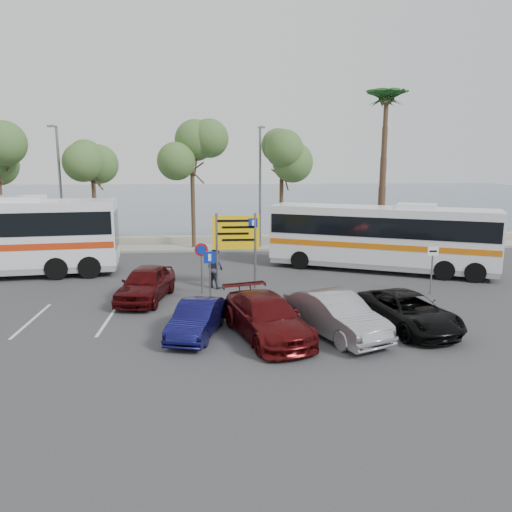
{
  "coord_description": "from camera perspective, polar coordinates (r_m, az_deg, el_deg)",
  "views": [
    {
      "loc": [
        0.18,
        -19.87,
        6.06
      ],
      "look_at": [
        1.92,
        3.0,
        1.6
      ],
      "focal_mm": 35.0,
      "sensor_mm": 36.0,
      "label": 1
    }
  ],
  "objects": [
    {
      "name": "lane_markings",
      "position": [
        19.86,
        -8.02,
        -6.86
      ],
      "size": [
        12.02,
        4.2,
        0.01
      ],
      "primitive_type": null,
      "color": "silver",
      "rests_on": "ground"
    },
    {
      "name": "direction_sign",
      "position": [
        23.36,
        -2.29,
        2.06
      ],
      "size": [
        2.2,
        0.12,
        3.6
      ],
      "color": "slate",
      "rests_on": "ground"
    },
    {
      "name": "tree_left",
      "position": [
        34.84,
        -18.25,
        10.37
      ],
      "size": [
        3.2,
        3.2,
        7.2
      ],
      "color": "#382619",
      "rests_on": "kerb_strip"
    },
    {
      "name": "sign_taxi",
      "position": [
        23.88,
        19.49,
        -0.83
      ],
      "size": [
        0.5,
        0.07,
        2.2
      ],
      "color": "slate",
      "rests_on": "ground"
    },
    {
      "name": "pedestrian_far",
      "position": [
        23.92,
        -4.69,
        -1.41
      ],
      "size": [
        1.14,
        1.14,
        1.87
      ],
      "primitive_type": "imported",
      "rotation": [
        0.0,
        0.0,
        2.35
      ],
      "color": "#32354C",
      "rests_on": "ground"
    },
    {
      "name": "suv_black",
      "position": [
        19.0,
        16.97,
        -6.04
      ],
      "size": [
        3.16,
        5.02,
        1.29
      ],
      "primitive_type": "imported",
      "rotation": [
        0.0,
        0.0,
        0.23
      ],
      "color": "black",
      "rests_on": "ground"
    },
    {
      "name": "kerb_strip",
      "position": [
        34.39,
        -4.59,
        0.95
      ],
      "size": [
        44.0,
        2.4,
        0.15
      ],
      "primitive_type": "cube",
      "color": "gray",
      "rests_on": "ground"
    },
    {
      "name": "car_red",
      "position": [
        22.25,
        -12.47,
        -3.07
      ],
      "size": [
        2.49,
        4.64,
        1.5
      ],
      "primitive_type": "imported",
      "rotation": [
        0.0,
        0.0,
        -0.17
      ],
      "color": "#470A0C",
      "rests_on": "ground"
    },
    {
      "name": "tree_right",
      "position": [
        34.14,
        2.97,
        11.17
      ],
      "size": [
        3.2,
        3.2,
        7.4
      ],
      "color": "#382619",
      "rests_on": "kerb_strip"
    },
    {
      "name": "tree_mid",
      "position": [
        33.91,
        -7.36,
        11.92
      ],
      "size": [
        3.2,
        3.2,
        8.0
      ],
      "color": "#382619",
      "rests_on": "kerb_strip"
    },
    {
      "name": "car_blue",
      "position": [
        17.61,
        -6.74,
        -7.1
      ],
      "size": [
        2.14,
        3.9,
        1.22
      ],
      "primitive_type": "imported",
      "rotation": [
        0.0,
        0.0,
        -0.24
      ],
      "color": "#0E0E42",
      "rests_on": "ground"
    },
    {
      "name": "car_silver_b",
      "position": [
        17.67,
        9.05,
        -6.63
      ],
      "size": [
        3.27,
        4.8,
        1.5
      ],
      "primitive_type": "imported",
      "rotation": [
        0.0,
        0.0,
        0.41
      ],
      "color": "#97979D",
      "rests_on": "ground"
    },
    {
      "name": "ground",
      "position": [
        20.77,
        -4.7,
        -5.99
      ],
      "size": [
        120.0,
        120.0,
        0.0
      ],
      "primitive_type": "plane",
      "color": "#37373A",
      "rests_on": "ground"
    },
    {
      "name": "sea",
      "position": [
        80.1,
        -4.5,
        6.64
      ],
      "size": [
        140.0,
        140.0,
        0.0
      ],
      "primitive_type": "plane",
      "color": "#3D5062",
      "rests_on": "ground"
    },
    {
      "name": "seawall",
      "position": [
        36.33,
        -4.59,
        1.85
      ],
      "size": [
        48.0,
        0.8,
        0.6
      ],
      "primitive_type": "cube",
      "color": "#A9A187",
      "rests_on": "ground"
    },
    {
      "name": "street_lamp_right",
      "position": [
        33.54,
        0.47,
        8.51
      ],
      "size": [
        0.45,
        1.15,
        8.01
      ],
      "color": "slate",
      "rests_on": "kerb_strip"
    },
    {
      "name": "sign_no_stop",
      "position": [
        22.71,
        -6.24,
        -0.45
      ],
      "size": [
        0.6,
        0.08,
        2.35
      ],
      "color": "slate",
      "rests_on": "ground"
    },
    {
      "name": "palm_tree",
      "position": [
        35.91,
        14.68,
        16.75
      ],
      "size": [
        4.8,
        4.8,
        11.2
      ],
      "color": "#382619",
      "rests_on": "kerb_strip"
    },
    {
      "name": "sign_parking",
      "position": [
        21.17,
        -5.29,
        -1.57
      ],
      "size": [
        0.5,
        0.07,
        2.25
      ],
      "color": "slate",
      "rests_on": "ground"
    },
    {
      "name": "street_lamp_left",
      "position": [
        34.94,
        -21.51,
        7.85
      ],
      "size": [
        0.45,
        1.15,
        8.01
      ],
      "color": "slate",
      "rests_on": "kerb_strip"
    },
    {
      "name": "coach_bus_right",
      "position": [
        28.15,
        14.04,
        1.84
      ],
      "size": [
        11.98,
        7.32,
        3.74
      ],
      "color": "white",
      "rests_on": "ground"
    },
    {
      "name": "car_maroon",
      "position": [
        17.29,
        1.23,
        -6.99
      ],
      "size": [
        3.33,
        5.31,
        1.43
      ],
      "primitive_type": "imported",
      "rotation": [
        0.0,
        0.0,
        0.29
      ],
      "color": "#550E0F",
      "rests_on": "ground"
    }
  ]
}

